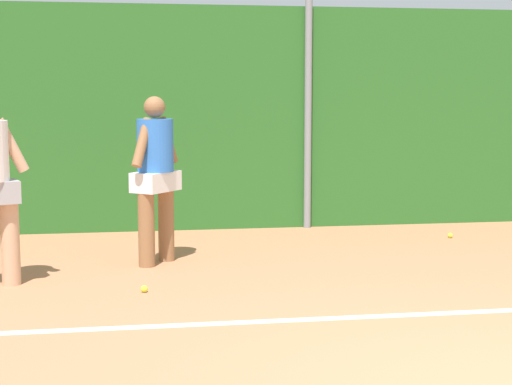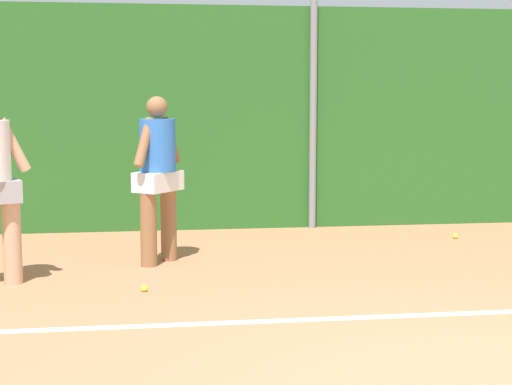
{
  "view_description": "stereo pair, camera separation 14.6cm",
  "coord_description": "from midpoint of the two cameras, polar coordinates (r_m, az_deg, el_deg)",
  "views": [
    {
      "loc": [
        -2.38,
        -4.13,
        1.85
      ],
      "look_at": [
        -1.24,
        3.12,
        0.93
      ],
      "focal_mm": 54.98,
      "sensor_mm": 36.0,
      "label": 1
    },
    {
      "loc": [
        -2.24,
        -4.15,
        1.85
      ],
      "look_at": [
        -1.24,
        3.12,
        0.93
      ],
      "focal_mm": 54.98,
      "sensor_mm": 36.0,
      "label": 2
    }
  ],
  "objects": [
    {
      "name": "ground_plane",
      "position": [
        6.76,
        11.55,
        -8.86
      ],
      "size": [
        28.54,
        28.54,
        0.0
      ],
      "primitive_type": "plane",
      "color": "#B2704C"
    },
    {
      "name": "hedge_fence_backdrop",
      "position": [
        10.99,
        3.22,
        5.42
      ],
      "size": [
        18.55,
        0.25,
        3.04
      ],
      "primitive_type": "cube",
      "color": "#286023",
      "rests_on": "ground_plane"
    },
    {
      "name": "tennis_ball_1",
      "position": [
        10.45,
        13.56,
        -3.05
      ],
      "size": [
        0.07,
        0.07,
        0.07
      ],
      "primitive_type": "sphere",
      "color": "#CCDB33",
      "rests_on": "ground_plane"
    },
    {
      "name": "tennis_ball_4",
      "position": [
        7.5,
        -8.69,
        -6.95
      ],
      "size": [
        0.07,
        0.07,
        0.07
      ],
      "primitive_type": "sphere",
      "color": "#CCDB33",
      "rests_on": "ground_plane"
    },
    {
      "name": "player_backcourt_far",
      "position": [
        8.58,
        -7.8,
        1.6
      ],
      "size": [
        0.58,
        0.63,
        1.83
      ],
      "rotation": [
        0.0,
        0.0,
        0.9
      ],
      "color": "#8C603D",
      "rests_on": "ground_plane"
    },
    {
      "name": "fence_post_center",
      "position": [
        10.82,
        3.42,
        5.61
      ],
      "size": [
        0.1,
        0.1,
        3.12
      ],
      "primitive_type": "cylinder",
      "color": "gray",
      "rests_on": "ground_plane"
    },
    {
      "name": "court_baseline_paint",
      "position": [
        6.82,
        11.34,
        -8.67
      ],
      "size": [
        13.56,
        0.1,
        0.01
      ],
      "primitive_type": "cube",
      "color": "white",
      "rests_on": "ground_plane"
    }
  ]
}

